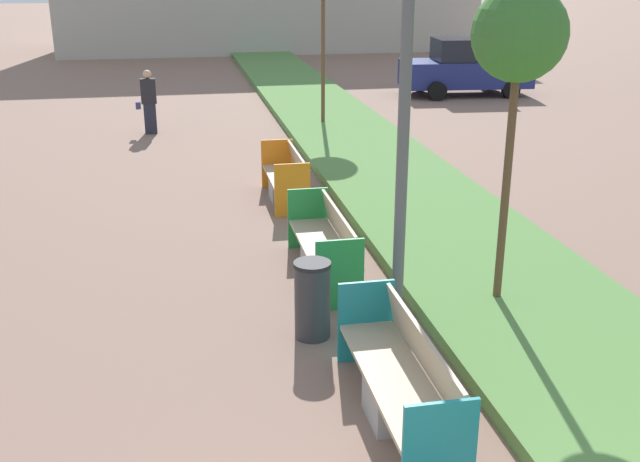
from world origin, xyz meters
TOP-DOWN VIEW (x-y plane):
  - planter_grass_strip at (3.20, 12.00)m, footprint 2.80×120.00m
  - bench_teal_frame at (0.94, 3.20)m, footprint 0.65×2.42m
  - bench_green_frame at (0.94, 6.84)m, footprint 0.65×2.32m
  - bench_orange_frame at (0.94, 10.45)m, footprint 0.65×1.92m
  - litter_bin at (0.43, 5.05)m, footprint 0.43×0.43m
  - sapling_tree_near at (2.86, 5.34)m, footprint 1.09×1.09m
  - pedestrian_walking at (-1.65, 16.89)m, footprint 0.53×0.24m
  - parked_car_distant at (8.56, 21.08)m, footprint 4.34×2.12m

SIDE VIEW (x-z plane):
  - planter_grass_strip at x=3.20m, z-range 0.00..0.18m
  - bench_orange_frame at x=0.94m, z-range -0.11..0.83m
  - bench_green_frame at x=0.94m, z-range -0.10..0.84m
  - bench_teal_frame at x=0.94m, z-range -0.09..0.85m
  - litter_bin at x=0.43m, z-range 0.00..0.94m
  - pedestrian_walking at x=-1.65m, z-range 0.01..1.63m
  - parked_car_distant at x=8.56m, z-range -0.02..1.84m
  - sapling_tree_near at x=2.86m, z-range 1.39..5.34m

